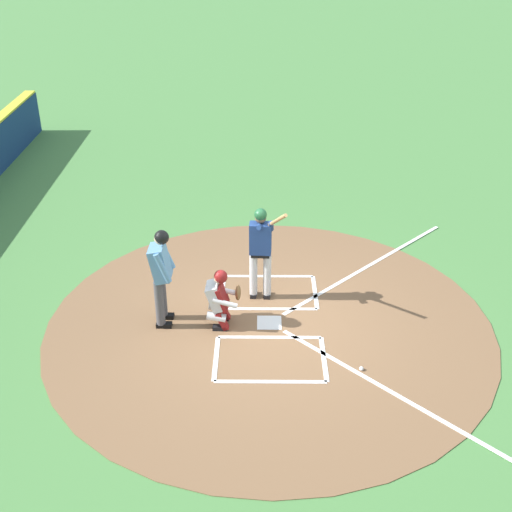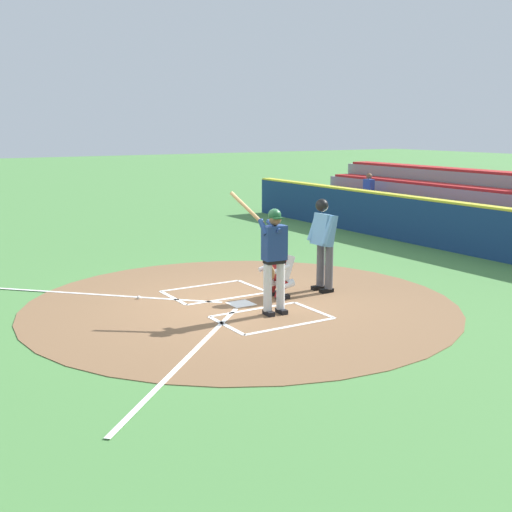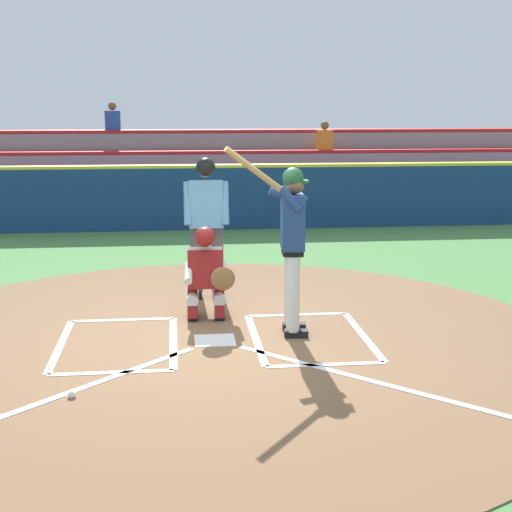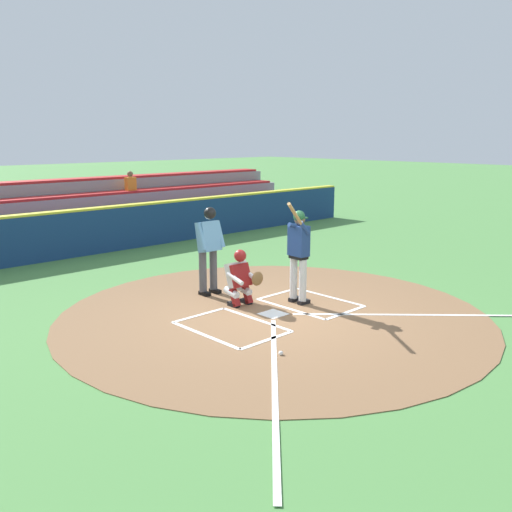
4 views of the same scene
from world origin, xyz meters
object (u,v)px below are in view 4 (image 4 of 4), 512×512
(catcher, at_px, (240,276))
(baseball, at_px, (281,353))
(batter, at_px, (299,250))
(plate_umpire, at_px, (209,245))

(catcher, distance_m, baseball, 2.74)
(batter, relative_size, catcher, 1.88)
(catcher, relative_size, plate_umpire, 0.61)
(batter, bearing_deg, baseball, 36.73)
(plate_umpire, bearing_deg, catcher, 87.34)
(catcher, bearing_deg, batter, 141.83)
(batter, xyz_separation_m, catcher, (0.91, -0.71, -0.51))
(batter, distance_m, catcher, 1.26)
(plate_umpire, distance_m, baseball, 3.78)
(batter, relative_size, baseball, 28.76)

